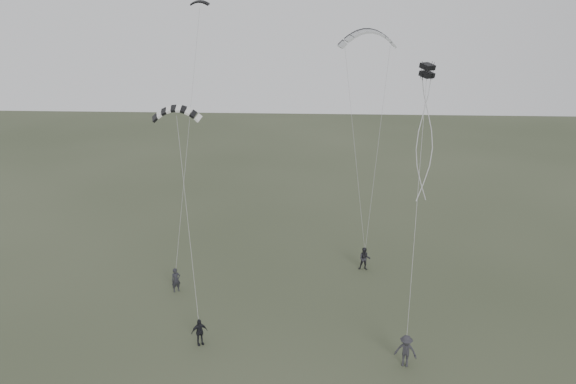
{
  "coord_description": "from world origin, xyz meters",
  "views": [
    {
      "loc": [
        2.67,
        -28.82,
        18.9
      ],
      "look_at": [
        0.82,
        5.57,
        7.18
      ],
      "focal_mm": 35.0,
      "sensor_mm": 36.0,
      "label": 1
    }
  ],
  "objects_px": {
    "flyer_right": "(365,259)",
    "flyer_center": "(199,332)",
    "kite_box": "(427,70)",
    "kite_dark_small": "(200,1)",
    "kite_striped": "(176,108)",
    "flyer_left": "(176,280)",
    "flyer_far": "(406,351)",
    "kite_pale_large": "(368,31)"
  },
  "relations": [
    {
      "from": "flyer_right",
      "to": "flyer_far",
      "type": "relative_size",
      "value": 0.94
    },
    {
      "from": "kite_striped",
      "to": "flyer_center",
      "type": "bearing_deg",
      "value": -75.58
    },
    {
      "from": "flyer_right",
      "to": "kite_box",
      "type": "relative_size",
      "value": 2.43
    },
    {
      "from": "kite_pale_large",
      "to": "kite_box",
      "type": "relative_size",
      "value": 6.0
    },
    {
      "from": "kite_dark_small",
      "to": "kite_box",
      "type": "bearing_deg",
      "value": -27.8
    },
    {
      "from": "flyer_left",
      "to": "kite_box",
      "type": "relative_size",
      "value": 2.37
    },
    {
      "from": "flyer_far",
      "to": "kite_box",
      "type": "relative_size",
      "value": 2.59
    },
    {
      "from": "flyer_right",
      "to": "kite_box",
      "type": "distance_m",
      "value": 15.63
    },
    {
      "from": "kite_dark_small",
      "to": "kite_striped",
      "type": "bearing_deg",
      "value": -85.76
    },
    {
      "from": "kite_pale_large",
      "to": "kite_striped",
      "type": "xyz_separation_m",
      "value": [
        -12.07,
        -9.94,
        -3.99
      ]
    },
    {
      "from": "flyer_left",
      "to": "flyer_far",
      "type": "xyz_separation_m",
      "value": [
        14.48,
        -7.56,
        0.08
      ]
    },
    {
      "from": "flyer_center",
      "to": "kite_striped",
      "type": "relative_size",
      "value": 0.57
    },
    {
      "from": "flyer_left",
      "to": "flyer_far",
      "type": "bearing_deg",
      "value": -58.34
    },
    {
      "from": "kite_pale_large",
      "to": "kite_dark_small",
      "type": "bearing_deg",
      "value": 176.3
    },
    {
      "from": "kite_box",
      "to": "flyer_center",
      "type": "bearing_deg",
      "value": 163.97
    },
    {
      "from": "flyer_left",
      "to": "flyer_center",
      "type": "relative_size",
      "value": 1.04
    },
    {
      "from": "flyer_right",
      "to": "flyer_center",
      "type": "bearing_deg",
      "value": -131.89
    },
    {
      "from": "flyer_center",
      "to": "kite_box",
      "type": "bearing_deg",
      "value": -8.17
    },
    {
      "from": "kite_pale_large",
      "to": "flyer_left",
      "type": "bearing_deg",
      "value": -156.41
    },
    {
      "from": "flyer_center",
      "to": "kite_pale_large",
      "type": "bearing_deg",
      "value": 28.35
    },
    {
      "from": "flyer_right",
      "to": "kite_pale_large",
      "type": "relative_size",
      "value": 0.41
    },
    {
      "from": "kite_dark_small",
      "to": "kite_striped",
      "type": "relative_size",
      "value": 0.47
    },
    {
      "from": "flyer_right",
      "to": "kite_dark_small",
      "type": "height_order",
      "value": "kite_dark_small"
    },
    {
      "from": "flyer_right",
      "to": "kite_box",
      "type": "height_order",
      "value": "kite_box"
    },
    {
      "from": "kite_dark_small",
      "to": "flyer_center",
      "type": "bearing_deg",
      "value": -77.93
    },
    {
      "from": "flyer_center",
      "to": "flyer_far",
      "type": "xyz_separation_m",
      "value": [
        11.6,
        -1.41,
        0.12
      ]
    },
    {
      "from": "flyer_left",
      "to": "flyer_right",
      "type": "distance_m",
      "value": 13.73
    },
    {
      "from": "flyer_center",
      "to": "kite_dark_small",
      "type": "distance_m",
      "value": 22.71
    },
    {
      "from": "kite_box",
      "to": "kite_striped",
      "type": "bearing_deg",
      "value": 141.65
    },
    {
      "from": "flyer_left",
      "to": "flyer_right",
      "type": "relative_size",
      "value": 0.97
    },
    {
      "from": "kite_pale_large",
      "to": "kite_striped",
      "type": "height_order",
      "value": "kite_pale_large"
    },
    {
      "from": "flyer_center",
      "to": "kite_box",
      "type": "relative_size",
      "value": 2.27
    },
    {
      "from": "flyer_far",
      "to": "kite_box",
      "type": "xyz_separation_m",
      "value": [
        1.08,
        5.9,
        14.31
      ]
    },
    {
      "from": "kite_dark_small",
      "to": "kite_box",
      "type": "distance_m",
      "value": 17.55
    },
    {
      "from": "flyer_left",
      "to": "flyer_far",
      "type": "relative_size",
      "value": 0.91
    },
    {
      "from": "kite_striped",
      "to": "kite_box",
      "type": "relative_size",
      "value": 4.0
    },
    {
      "from": "kite_pale_large",
      "to": "kite_striped",
      "type": "bearing_deg",
      "value": -151.44
    },
    {
      "from": "flyer_far",
      "to": "kite_striped",
      "type": "relative_size",
      "value": 0.65
    },
    {
      "from": "flyer_right",
      "to": "flyer_far",
      "type": "bearing_deg",
      "value": -79.94
    },
    {
      "from": "flyer_left",
      "to": "kite_dark_small",
      "type": "distance_m",
      "value": 19.55
    },
    {
      "from": "flyer_center",
      "to": "kite_dark_small",
      "type": "xyz_separation_m",
      "value": [
        -1.85,
        13.62,
        18.08
      ]
    },
    {
      "from": "kite_box",
      "to": "flyer_right",
      "type": "bearing_deg",
      "value": 77.67
    }
  ]
}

